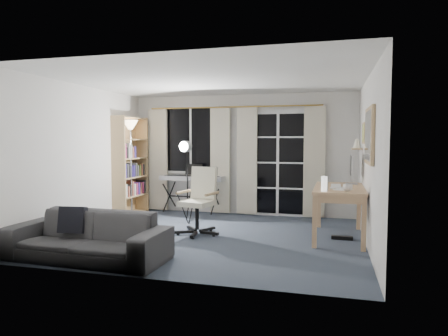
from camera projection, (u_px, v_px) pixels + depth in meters
The scene contains 17 objects.
floor at pixel (213, 237), 6.19m from camera, with size 4.50×4.00×0.02m, color #353C4E.
window at pixel (191, 140), 8.25m from camera, with size 1.20×0.08×1.40m.
french_door at pixel (278, 164), 7.83m from camera, with size 1.32×0.09×2.11m.
curtains at pixel (233, 160), 7.96m from camera, with size 3.60×0.07×2.13m.
bookshelf at pixel (128, 169), 7.90m from camera, with size 0.35×0.92×1.95m.
torchiere_lamp at pixel (131, 139), 7.69m from camera, with size 0.36×0.36×1.88m.
keyboard_piano at pixel (192, 179), 8.01m from camera, with size 1.31×0.66×0.94m.
studio_light at pixel (186, 156), 7.13m from camera, with size 0.33×0.33×1.51m.
office_chair at pixel (201, 194), 6.40m from camera, with size 0.74×0.73×1.06m.
desk at pixel (339, 193), 6.06m from camera, with size 0.76×1.47×0.78m.
monitor at pixel (352, 166), 6.42m from camera, with size 0.19×0.56×0.49m.
desk_clutter at pixel (335, 200), 5.86m from camera, with size 0.47×0.88×0.99m.
mug at pixel (348, 187), 5.54m from camera, with size 0.13×0.10×0.13m, color silver.
wall_mirror at pixel (369, 136), 5.17m from camera, with size 0.04×0.94×0.74m.
framed_print at pixel (364, 133), 6.04m from camera, with size 0.03×0.42×0.32m.
wall_shelf at pixel (357, 145), 6.55m from camera, with size 0.16×0.30×0.18m.
sofa at pixel (87, 228), 4.97m from camera, with size 2.04×0.66×0.79m.
Camera 1 is at (1.73, -5.85, 1.49)m, focal length 32.00 mm.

